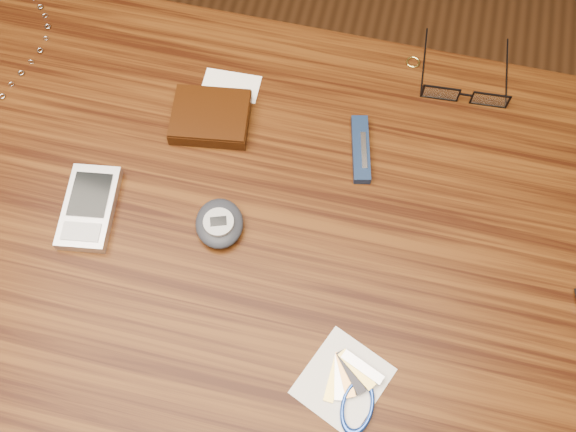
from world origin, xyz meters
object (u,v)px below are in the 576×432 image
(eyeglasses, at_px, (465,93))
(pedometer, at_px, (219,223))
(wallet_and_card, at_px, (211,116))
(pda_phone, at_px, (89,207))
(notepad_keys, at_px, (351,392))
(pocket_knife, at_px, (361,149))
(desk, at_px, (243,273))

(eyeglasses, relative_size, pedometer, 1.54)
(wallet_and_card, distance_m, pda_phone, 0.20)
(notepad_keys, bearing_deg, pda_phone, 158.08)
(pedometer, bearing_deg, notepad_keys, -39.22)
(wallet_and_card, distance_m, notepad_keys, 0.39)
(wallet_and_card, bearing_deg, eyeglasses, 19.51)
(notepad_keys, height_order, pocket_knife, pocket_knife)
(wallet_and_card, xyz_separation_m, pocket_knife, (0.20, -0.00, -0.00))
(eyeglasses, bearing_deg, pedometer, -135.74)
(desk, relative_size, pda_phone, 8.34)
(wallet_and_card, distance_m, pocket_knife, 0.20)
(pocket_knife, bearing_deg, eyeglasses, 43.80)
(pedometer, relative_size, notepad_keys, 0.70)
(pedometer, bearing_deg, wallet_and_card, 109.96)
(desk, bearing_deg, pedometer, 149.34)
(notepad_keys, bearing_deg, desk, 139.55)
(pedometer, bearing_deg, pda_phone, -174.93)
(pda_phone, bearing_deg, pocket_knife, 27.29)
(pedometer, bearing_deg, pocket_knife, 44.64)
(desk, distance_m, wallet_and_card, 0.21)
(wallet_and_card, height_order, pda_phone, wallet_and_card)
(notepad_keys, bearing_deg, pocket_knife, 98.58)
(pedometer, height_order, pocket_knife, pedometer)
(desk, xyz_separation_m, pocket_knife, (0.12, 0.16, 0.11))
(desk, height_order, pocket_knife, pocket_knife)
(notepad_keys, xyz_separation_m, pocket_knife, (-0.05, 0.30, 0.00))
(eyeglasses, bearing_deg, desk, -131.00)
(wallet_and_card, bearing_deg, pocket_knife, -0.41)
(eyeglasses, distance_m, notepad_keys, 0.43)
(wallet_and_card, height_order, pedometer, pedometer)
(desk, distance_m, pda_phone, 0.22)
(pda_phone, bearing_deg, desk, -0.47)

